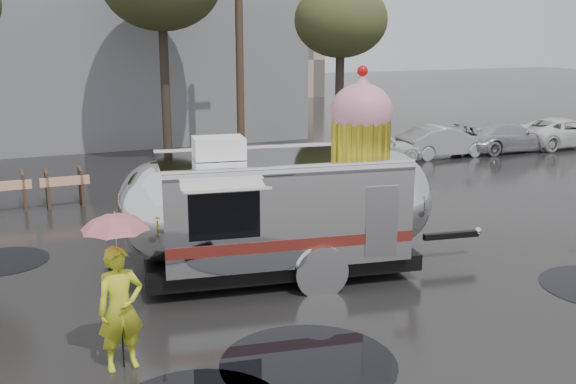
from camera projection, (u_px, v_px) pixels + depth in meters
name	position (u px, v px, depth m)	size (l,w,h in m)	color
ground	(368.00, 319.00, 11.39)	(120.00, 120.00, 0.00)	black
puddles	(311.00, 328.00, 11.04)	(12.76, 9.40, 0.01)	black
utility_pole	(239.00, 34.00, 23.79)	(1.60, 0.28, 9.00)	#473323
tree_right	(341.00, 21.00, 24.10)	(3.36, 3.36, 6.42)	#382D26
barricade_row	(6.00, 191.00, 18.13)	(4.30, 0.80, 1.00)	#473323
parked_cars	(482.00, 136.00, 26.39)	(13.20, 1.90, 1.50)	silver
airstream_trailer	(283.00, 203.00, 13.17)	(7.71, 3.28, 4.18)	silver
person_left	(120.00, 309.00, 9.56)	(0.66, 0.44, 1.82)	gold
umbrella_pink	(116.00, 239.00, 9.32)	(1.16, 1.16, 2.34)	pink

